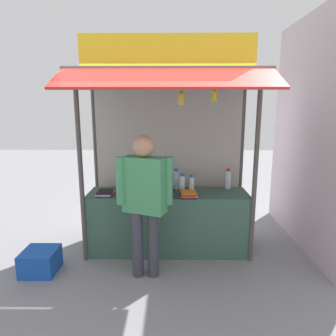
{
  "coord_description": "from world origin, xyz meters",
  "views": [
    {
      "loc": [
        0.05,
        -3.94,
        2.02
      ],
      "look_at": [
        0.0,
        0.0,
        1.2
      ],
      "focal_mm": 31.47,
      "sensor_mm": 36.0,
      "label": 1
    }
  ],
  "objects_px": {
    "water_bottle_left": "(192,184)",
    "banana_bunch_inner_left": "(214,95)",
    "magazine_stack_right": "(162,190)",
    "vendor_person": "(145,194)",
    "water_bottle_far_left": "(169,181)",
    "magazine_stack_mid_left": "(188,194)",
    "plastic_crate": "(40,261)",
    "magazine_stack_center": "(105,193)",
    "water_bottle_back_left": "(176,179)",
    "water_bottle_front_left": "(228,179)",
    "water_bottle_rear_center": "(182,184)",
    "banana_bunch_rightmost": "(181,99)"
  },
  "relations": [
    {
      "from": "water_bottle_left",
      "to": "banana_bunch_inner_left",
      "type": "xyz_separation_m",
      "value": [
        0.22,
        -0.41,
        1.18
      ]
    },
    {
      "from": "magazine_stack_right",
      "to": "vendor_person",
      "type": "relative_size",
      "value": 0.19
    },
    {
      "from": "water_bottle_far_left",
      "to": "vendor_person",
      "type": "height_order",
      "value": "vendor_person"
    },
    {
      "from": "magazine_stack_mid_left",
      "to": "plastic_crate",
      "type": "height_order",
      "value": "magazine_stack_mid_left"
    },
    {
      "from": "magazine_stack_mid_left",
      "to": "vendor_person",
      "type": "distance_m",
      "value": 0.74
    },
    {
      "from": "water_bottle_far_left",
      "to": "plastic_crate",
      "type": "height_order",
      "value": "water_bottle_far_left"
    },
    {
      "from": "magazine_stack_center",
      "to": "banana_bunch_inner_left",
      "type": "height_order",
      "value": "banana_bunch_inner_left"
    },
    {
      "from": "banana_bunch_inner_left",
      "to": "water_bottle_back_left",
      "type": "bearing_deg",
      "value": 124.78
    },
    {
      "from": "water_bottle_front_left",
      "to": "water_bottle_left",
      "type": "height_order",
      "value": "water_bottle_front_left"
    },
    {
      "from": "water_bottle_rear_center",
      "to": "magazine_stack_mid_left",
      "type": "distance_m",
      "value": 0.22
    },
    {
      "from": "water_bottle_left",
      "to": "vendor_person",
      "type": "xyz_separation_m",
      "value": [
        -0.59,
        -0.68,
        0.06
      ]
    },
    {
      "from": "magazine_stack_mid_left",
      "to": "banana_bunch_rightmost",
      "type": "xyz_separation_m",
      "value": [
        -0.11,
        -0.22,
        1.23
      ]
    },
    {
      "from": "water_bottle_front_left",
      "to": "magazine_stack_center",
      "type": "xyz_separation_m",
      "value": [
        -1.72,
        -0.33,
        -0.11
      ]
    },
    {
      "from": "magazine_stack_right",
      "to": "magazine_stack_mid_left",
      "type": "distance_m",
      "value": 0.4
    },
    {
      "from": "vendor_person",
      "to": "magazine_stack_right",
      "type": "bearing_deg",
      "value": -84.05
    },
    {
      "from": "water_bottle_front_left",
      "to": "banana_bunch_rightmost",
      "type": "distance_m",
      "value": 1.47
    },
    {
      "from": "magazine_stack_right",
      "to": "magazine_stack_mid_left",
      "type": "relative_size",
      "value": 1.24
    },
    {
      "from": "magazine_stack_mid_left",
      "to": "plastic_crate",
      "type": "distance_m",
      "value": 2.04
    },
    {
      "from": "water_bottle_back_left",
      "to": "plastic_crate",
      "type": "height_order",
      "value": "water_bottle_back_left"
    },
    {
      "from": "water_bottle_rear_center",
      "to": "magazine_stack_center",
      "type": "distance_m",
      "value": 1.05
    },
    {
      "from": "water_bottle_rear_center",
      "to": "water_bottle_far_left",
      "type": "distance_m",
      "value": 0.28
    },
    {
      "from": "magazine_stack_center",
      "to": "magazine_stack_right",
      "type": "bearing_deg",
      "value": 6.59
    },
    {
      "from": "plastic_crate",
      "to": "magazine_stack_center",
      "type": "bearing_deg",
      "value": 34.96
    },
    {
      "from": "water_bottle_rear_center",
      "to": "vendor_person",
      "type": "distance_m",
      "value": 0.82
    },
    {
      "from": "banana_bunch_rightmost",
      "to": "water_bottle_rear_center",
      "type": "bearing_deg",
      "value": 85.16
    },
    {
      "from": "water_bottle_front_left",
      "to": "magazine_stack_right",
      "type": "bearing_deg",
      "value": -165.69
    },
    {
      "from": "magazine_stack_mid_left",
      "to": "water_bottle_rear_center",
      "type": "bearing_deg",
      "value": 112.61
    },
    {
      "from": "vendor_person",
      "to": "water_bottle_left",
      "type": "bearing_deg",
      "value": -109.84
    },
    {
      "from": "banana_bunch_rightmost",
      "to": "water_bottle_far_left",
      "type": "bearing_deg",
      "value": 103.84
    },
    {
      "from": "water_bottle_front_left",
      "to": "magazine_stack_mid_left",
      "type": "relative_size",
      "value": 1.14
    },
    {
      "from": "water_bottle_far_left",
      "to": "banana_bunch_inner_left",
      "type": "relative_size",
      "value": 0.96
    },
    {
      "from": "water_bottle_back_left",
      "to": "magazine_stack_mid_left",
      "type": "xyz_separation_m",
      "value": [
        0.16,
        -0.41,
        -0.11
      ]
    },
    {
      "from": "water_bottle_far_left",
      "to": "vendor_person",
      "type": "relative_size",
      "value": 0.15
    },
    {
      "from": "magazine_stack_center",
      "to": "banana_bunch_inner_left",
      "type": "bearing_deg",
      "value": -12.03
    },
    {
      "from": "magazine_stack_mid_left",
      "to": "magazine_stack_center",
      "type": "bearing_deg",
      "value": 175.87
    },
    {
      "from": "water_bottle_rear_center",
      "to": "magazine_stack_center",
      "type": "relative_size",
      "value": 0.91
    },
    {
      "from": "water_bottle_far_left",
      "to": "banana_bunch_inner_left",
      "type": "bearing_deg",
      "value": -48.67
    },
    {
      "from": "water_bottle_left",
      "to": "water_bottle_rear_center",
      "type": "bearing_deg",
      "value": -176.94
    },
    {
      "from": "water_bottle_rear_center",
      "to": "banana_bunch_inner_left",
      "type": "relative_size",
      "value": 1.02
    },
    {
      "from": "water_bottle_front_left",
      "to": "magazine_stack_mid_left",
      "type": "xyz_separation_m",
      "value": [
        -0.6,
        -0.41,
        -0.11
      ]
    },
    {
      "from": "water_bottle_back_left",
      "to": "vendor_person",
      "type": "xyz_separation_m",
      "value": [
        -0.37,
        -0.9,
        0.04
      ]
    },
    {
      "from": "water_bottle_left",
      "to": "plastic_crate",
      "type": "relative_size",
      "value": 0.61
    },
    {
      "from": "water_bottle_front_left",
      "to": "magazine_stack_center",
      "type": "height_order",
      "value": "water_bottle_front_left"
    },
    {
      "from": "water_bottle_back_left",
      "to": "banana_bunch_rightmost",
      "type": "relative_size",
      "value": 0.97
    },
    {
      "from": "magazine_stack_mid_left",
      "to": "water_bottle_back_left",
      "type": "bearing_deg",
      "value": 111.5
    },
    {
      "from": "water_bottle_back_left",
      "to": "plastic_crate",
      "type": "distance_m",
      "value": 2.07
    },
    {
      "from": "magazine_stack_center",
      "to": "vendor_person",
      "type": "relative_size",
      "value": 0.17
    },
    {
      "from": "vendor_person",
      "to": "magazine_stack_mid_left",
      "type": "bearing_deg",
      "value": -116.46
    },
    {
      "from": "magazine_stack_mid_left",
      "to": "banana_bunch_rightmost",
      "type": "bearing_deg",
      "value": -117.12
    },
    {
      "from": "magazine_stack_right",
      "to": "magazine_stack_mid_left",
      "type": "height_order",
      "value": "magazine_stack_right"
    }
  ]
}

